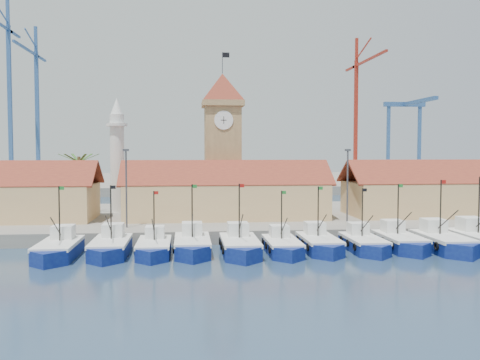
{
  "coord_description": "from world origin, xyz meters",
  "views": [
    {
      "loc": [
        -5.12,
        -50.0,
        10.4
      ],
      "look_at": [
        1.7,
        18.0,
        6.56
      ],
      "focal_mm": 40.0,
      "sensor_mm": 36.0,
      "label": 1
    }
  ],
  "objects": [
    {
      "name": "palm_tree",
      "position": [
        -20.0,
        26.0,
        6.25
      ],
      "size": [
        5.6,
        5.03,
        8.39
      ],
      "color": "brown",
      "rests_on": "quay"
    },
    {
      "name": "crane_blue_near",
      "position": [
        -47.4,
        106.98,
        25.79
      ],
      "size": [
        1.0,
        30.02,
        43.28
      ],
      "color": "#2F5892",
      "rests_on": "terminal"
    },
    {
      "name": "crane_blue_far",
      "position": [
        -52.99,
        100.19,
        29.5
      ],
      "size": [
        1.0,
        36.85,
        48.97
      ],
      "color": "#2F5892",
      "rests_on": "terminal"
    },
    {
      "name": "hall_center",
      "position": [
        0.0,
        20.0,
        3.99
      ],
      "size": [
        27.04,
        10.13,
        7.61
      ],
      "color": "tan",
      "rests_on": "quay"
    },
    {
      "name": "minaret",
      "position": [
        -15.0,
        28.0,
        9.73
      ],
      "size": [
        3.0,
        3.0,
        16.3
      ],
      "color": "silver",
      "rests_on": "quay"
    },
    {
      "name": "boat_4",
      "position": [
        0.13,
        2.19,
        0.77
      ],
      "size": [
        3.59,
        9.83,
        7.44
      ],
      "color": "navy",
      "rests_on": "ground"
    },
    {
      "name": "boat_2",
      "position": [
        -8.37,
        2.68,
        0.69
      ],
      "size": [
        3.23,
        8.85,
        6.7
      ],
      "color": "navy",
      "rests_on": "ground"
    },
    {
      "name": "boat_5",
      "position": [
        4.43,
        2.27,
        0.69
      ],
      "size": [
        3.21,
        8.81,
        6.66
      ],
      "color": "navy",
      "rests_on": "ground"
    },
    {
      "name": "boat_8",
      "position": [
        17.08,
        3.24,
        0.75
      ],
      "size": [
        3.49,
        9.55,
        7.23
      ],
      "color": "navy",
      "rests_on": "ground"
    },
    {
      "name": "gantry",
      "position": [
        62.0,
        106.65,
        20.04
      ],
      "size": [
        13.0,
        22.0,
        23.2
      ],
      "color": "#2F5892",
      "rests_on": "terminal"
    },
    {
      "name": "terminal",
      "position": [
        0.0,
        110.0,
        1.0
      ],
      "size": [
        240.0,
        80.0,
        2.0
      ],
      "primitive_type": "cube",
      "color": "gray",
      "rests_on": "ground"
    },
    {
      "name": "lamp_posts",
      "position": [
        0.5,
        12.0,
        6.48
      ],
      "size": [
        80.7,
        0.25,
        9.03
      ],
      "color": "#3F3F44",
      "rests_on": "quay"
    },
    {
      "name": "boat_9",
      "position": [
        21.23,
        2.09,
        0.8
      ],
      "size": [
        3.73,
        10.22,
        7.73
      ],
      "color": "navy",
      "rests_on": "ground"
    },
    {
      "name": "hall_right",
      "position": [
        32.0,
        20.0,
        3.99
      ],
      "size": [
        31.2,
        10.13,
        7.61
      ],
      "color": "tan",
      "rests_on": "quay"
    },
    {
      "name": "boat_3",
      "position": [
        -4.58,
        3.18,
        0.76
      ],
      "size": [
        3.54,
        9.69,
        7.33
      ],
      "color": "navy",
      "rests_on": "ground"
    },
    {
      "name": "crane_red_right",
      "position": [
        44.99,
        103.36,
        25.06
      ],
      "size": [
        1.0,
        34.11,
        41.33
      ],
      "color": "maroon",
      "rests_on": "terminal"
    },
    {
      "name": "boat_6",
      "position": [
        8.42,
        3.06,
        0.73
      ],
      "size": [
        3.39,
        9.29,
        7.03
      ],
      "color": "navy",
      "rests_on": "ground"
    },
    {
      "name": "quay",
      "position": [
        0.0,
        24.0,
        0.75
      ],
      "size": [
        140.0,
        32.0,
        1.5
      ],
      "primitive_type": "cube",
      "color": "gray",
      "rests_on": "ground"
    },
    {
      "name": "clock_tower",
      "position": [
        0.0,
        26.0,
        11.96
      ],
      "size": [
        5.8,
        5.8,
        22.7
      ],
      "color": "tan",
      "rests_on": "quay"
    },
    {
      "name": "boat_1",
      "position": [
        -12.64,
        3.03,
        0.75
      ],
      "size": [
        3.52,
        9.65,
        7.3
      ],
      "color": "navy",
      "rests_on": "ground"
    },
    {
      "name": "ground",
      "position": [
        0.0,
        0.0,
        0.0
      ],
      "size": [
        400.0,
        400.0,
        0.0
      ],
      "primitive_type": "plane",
      "color": "#1C354C",
      "rests_on": "ground"
    },
    {
      "name": "boat_0",
      "position": [
        -17.48,
        2.35,
        0.75
      ],
      "size": [
        3.52,
        9.64,
        7.29
      ],
      "color": "navy",
      "rests_on": "ground"
    },
    {
      "name": "boat_7",
      "position": [
        13.03,
        2.78,
        0.71
      ],
      "size": [
        3.29,
        9.01,
        6.82
      ],
      "color": "navy",
      "rests_on": "ground"
    }
  ]
}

